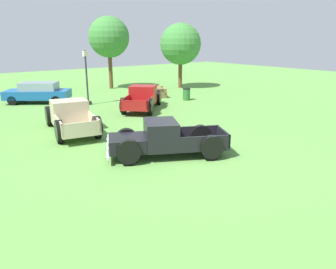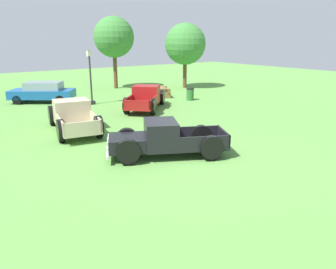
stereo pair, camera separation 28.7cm
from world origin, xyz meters
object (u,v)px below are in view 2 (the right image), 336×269
Objects in this scene: pickup_truck_foreground at (159,140)px; picnic_table at (160,91)px; pickup_truck_behind_right at (72,115)px; trash_can at (190,94)px; pickup_truck_behind_left at (147,97)px; sedan_distant_a at (43,92)px; lamp_post_near at (90,76)px; oak_tree_east at (185,44)px; oak_tree_west at (114,37)px.

pickup_truck_foreground is 14.09m from picnic_table.
trash_can is at bearing 15.62° from pickup_truck_behind_right.
pickup_truck_behind_right reaches higher than pickup_truck_behind_left.
pickup_truck_behind_left is 8.08m from sedan_distant_a.
oak_tree_east is at bearing 13.40° from lamp_post_near.
lamp_post_near is at bearing 125.90° from pickup_truck_behind_left.
trash_can is 10.14m from oak_tree_west.
oak_tree_west is (7.75, 3.33, 3.89)m from sedan_distant_a.
oak_tree_east is at bearing -1.28° from sedan_distant_a.
picnic_table is at bearing -84.10° from oak_tree_west.
pickup_truck_behind_left reaches higher than picnic_table.
pickup_truck_behind_left is 0.89× the size of pickup_truck_behind_right.
lamp_post_near is 6.00m from picnic_table.
pickup_truck_foreground is at bearing -124.94° from picnic_table.
oak_tree_east reaches higher than pickup_truck_behind_left.
trash_can is at bearing 6.83° from pickup_truck_behind_left.
pickup_truck_behind_right is at bearing -121.86° from lamp_post_near.
pickup_truck_behind_right reaches higher than sedan_distant_a.
oak_tree_west is at bearing 50.21° from lamp_post_near.
sedan_distant_a is at bearing 91.37° from pickup_truck_foreground.
pickup_truck_foreground is at bearing -112.35° from oak_tree_west.
oak_tree_east is at bearing 36.18° from pickup_truck_behind_left.
picnic_table is 6.65m from oak_tree_east.
picnic_table is at bearing -149.71° from oak_tree_east.
oak_tree_west reaches higher than pickup_truck_behind_right.
pickup_truck_behind_left is at bearing -136.56° from picnic_table.
oak_tree_west is (-0.67, 6.46, 4.19)m from picnic_table.
pickup_truck_behind_left reaches higher than pickup_truck_foreground.
sedan_distant_a is 1.25× the size of lamp_post_near.
pickup_truck_behind_left is 4.42m from lamp_post_near.
oak_tree_east reaches higher than pickup_truck_foreground.
sedan_distant_a is 0.80× the size of oak_tree_east.
pickup_truck_behind_right is 16.86m from oak_tree_east.
lamp_post_near is at bearing 79.14° from pickup_truck_foreground.
picnic_table is at bearing -20.38° from sedan_distant_a.
oak_tree_west is at bearing 100.31° from trash_can.
oak_tree_west is at bearing 146.67° from oak_tree_east.
trash_can is at bearing 44.59° from pickup_truck_foreground.
pickup_truck_foreground is at bearing -100.86° from lamp_post_near.
lamp_post_near reaches higher than sedan_distant_a.
oak_tree_east reaches higher than lamp_post_near.
pickup_truck_behind_right is 0.91× the size of oak_tree_east.
pickup_truck_foreground is 12.72m from trash_can.
trash_can is 7.59m from oak_tree_east.
pickup_truck_foreground is 1.04× the size of pickup_truck_behind_left.
pickup_truck_behind_right is (-1.35, 6.02, 0.06)m from pickup_truck_foreground.
pickup_truck_foreground is 1.31× the size of lamp_post_near.
oak_tree_east is (10.64, 2.54, 2.06)m from lamp_post_near.
lamp_post_near is 11.13m from oak_tree_east.
oak_tree_west reaches higher than picnic_table.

